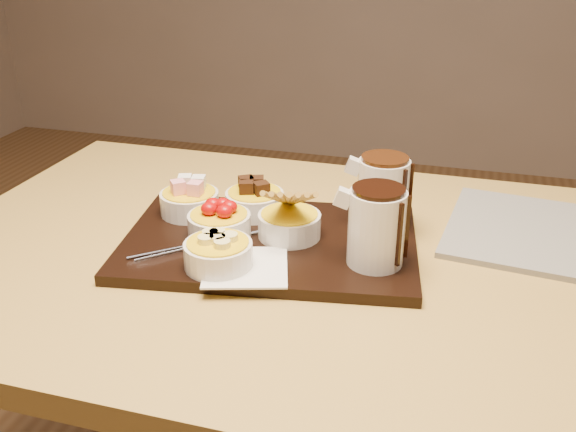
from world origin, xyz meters
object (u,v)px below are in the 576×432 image
(dining_table, at_px, (296,304))
(pitcher_milk_chocolate, at_px, (383,193))
(serving_board, at_px, (270,243))
(bowl_strawberries, at_px, (219,226))
(pitcher_dark_chocolate, at_px, (376,228))
(newspaper, at_px, (560,237))

(dining_table, relative_size, pitcher_milk_chocolate, 10.60)
(serving_board, relative_size, pitcher_milk_chocolate, 4.06)
(bowl_strawberries, distance_m, pitcher_dark_chocolate, 0.25)
(pitcher_milk_chocolate, distance_m, newspaper, 0.30)
(pitcher_milk_chocolate, relative_size, newspaper, 0.32)
(dining_table, distance_m, newspaper, 0.45)
(bowl_strawberries, bearing_deg, dining_table, 8.62)
(serving_board, distance_m, pitcher_milk_chocolate, 0.20)
(dining_table, xyz_separation_m, serving_board, (-0.04, -0.00, 0.11))
(bowl_strawberries, height_order, pitcher_milk_chocolate, pitcher_milk_chocolate)
(dining_table, relative_size, serving_board, 2.61)
(dining_table, height_order, newspaper, newspaper)
(serving_board, height_order, bowl_strawberries, bowl_strawberries)
(newspaper, bearing_deg, bowl_strawberries, -155.03)
(pitcher_dark_chocolate, xyz_separation_m, newspaper, (0.28, 0.19, -0.07))
(bowl_strawberries, height_order, pitcher_dark_chocolate, pitcher_dark_chocolate)
(dining_table, xyz_separation_m, pitcher_dark_chocolate, (0.13, -0.04, 0.17))
(dining_table, xyz_separation_m, newspaper, (0.40, 0.16, 0.10))
(serving_board, bearing_deg, newspaper, 10.72)
(pitcher_milk_chocolate, bearing_deg, bowl_strawberries, -163.61)
(serving_board, distance_m, newspaper, 0.48)
(serving_board, bearing_deg, dining_table, -7.12)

